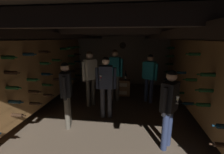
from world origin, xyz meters
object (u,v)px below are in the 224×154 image
Objects in this scene: wine_crate_stack at (123,87)px; person_guest_far_left at (90,73)px; person_host_center at (106,82)px; display_bottle at (125,76)px; person_guest_rear_center at (115,70)px; person_guest_far_right at (150,74)px; person_guest_mid_left at (66,89)px; person_guest_near_right at (169,103)px.

person_guest_far_left reaches higher than wine_crate_stack.
display_bottle is at bearing 77.04° from person_host_center.
person_guest_rear_center is 1.01× the size of person_guest_far_left.
person_guest_rear_center reaches higher than person_guest_far_left.
person_guest_mid_left is at bearing -138.24° from person_guest_far_right.
person_guest_near_right reaches higher than display_bottle.
person_host_center is (-0.33, -1.80, 0.70)m from wine_crate_stack.
person_guest_mid_left is 2.75m from person_guest_far_right.
person_host_center is at bearing -100.37° from wine_crate_stack.
person_guest_far_left is at bearing -163.73° from person_guest_far_right.
person_host_center is at bearing -49.04° from person_guest_far_left.
person_guest_near_right is at bearing -71.43° from display_bottle.
person_guest_rear_center reaches higher than person_guest_mid_left.
person_guest_far_left is at bearing 80.76° from person_guest_mid_left.
person_guest_mid_left is at bearing -116.54° from person_guest_rear_center.
wine_crate_stack is 1.96m from person_host_center.
person_host_center is 1.03× the size of person_guest_far_right.
person_guest_far_left is at bearing -142.64° from person_guest_rear_center.
wine_crate_stack is 0.98m from person_guest_rear_center.
person_host_center reaches higher than person_guest_mid_left.
wine_crate_stack is 1.71× the size of display_bottle.
display_bottle is (0.09, 0.00, 0.44)m from wine_crate_stack.
person_guest_far_right is (1.22, 1.25, -0.04)m from person_host_center.
person_guest_far_right is at bearing 93.74° from person_guest_near_right.
wine_crate_stack is at bearing 64.05° from person_guest_mid_left.
person_guest_far_left reaches higher than person_host_center.
person_guest_near_right reaches higher than wine_crate_stack.
person_guest_mid_left is (-1.25, -2.38, 0.21)m from display_bottle.
display_bottle is at bearing 59.13° from person_guest_rear_center.
person_guest_far_left reaches higher than display_bottle.
person_guest_far_left is (-0.95, -1.09, 0.75)m from wine_crate_stack.
display_bottle is at bearing 62.43° from person_guest_mid_left.
person_host_center reaches higher than person_guest_near_right.
person_guest_mid_left is (-1.16, -2.38, 0.65)m from wine_crate_stack.
person_guest_far_right reaches higher than display_bottle.
wine_crate_stack is at bearing 79.63° from person_host_center.
display_bottle is 0.22× the size of person_guest_far_right.
person_guest_far_left is at bearing 130.96° from person_host_center.
display_bottle is 1.54m from person_guest_far_left.
person_guest_far_right is at bearing 45.64° from person_host_center.
person_guest_far_right reaches higher than wine_crate_stack.
person_guest_rear_center is at bearing -120.87° from display_bottle.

